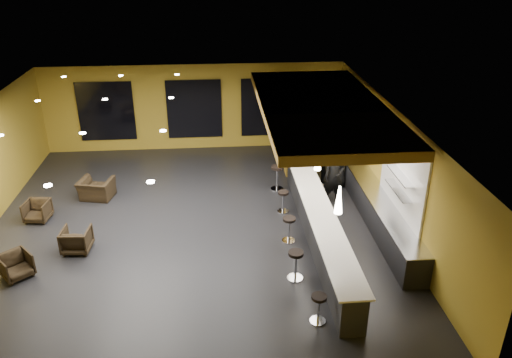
{
  "coord_description": "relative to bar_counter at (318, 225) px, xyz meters",
  "views": [
    {
      "loc": [
        0.84,
        -13.12,
        7.79
      ],
      "look_at": [
        2.0,
        0.5,
        1.3
      ],
      "focal_mm": 35.0,
      "sensor_mm": 36.0,
      "label": 1
    }
  ],
  "objects": [
    {
      "name": "staff_a",
      "position": [
        0.94,
        2.21,
        0.45
      ],
      "size": [
        0.75,
        0.55,
        1.89
      ],
      "primitive_type": "imported",
      "rotation": [
        0.0,
        0.0,
        0.15
      ],
      "color": "black",
      "rests_on": "floor"
    },
    {
      "name": "armchair_d",
      "position": [
        -6.87,
        3.19,
        -0.16
      ],
      "size": [
        1.23,
        1.13,
        0.69
      ],
      "primitive_type": "imported",
      "rotation": [
        0.0,
        0.0,
        2.92
      ],
      "color": "black",
      "rests_on": "floor"
    },
    {
      "name": "pendant_2",
      "position": [
        0.0,
        3.0,
        1.85
      ],
      "size": [
        0.2,
        0.2,
        0.7
      ],
      "primitive_type": "cone",
      "color": "white",
      "rests_on": "wood_soffit"
    },
    {
      "name": "armchair_b",
      "position": [
        -6.77,
        0.01,
        -0.15
      ],
      "size": [
        0.79,
        0.82,
        0.7
      ],
      "primitive_type": "imported",
      "rotation": [
        0.0,
        0.0,
        3.07
      ],
      "color": "black",
      "rests_on": "floor"
    },
    {
      "name": "tile_backsplash",
      "position": [
        2.31,
        0.0,
        1.5
      ],
      "size": [
        0.06,
        3.2,
        2.4
      ],
      "primitive_type": "cube",
      "color": "white",
      "rests_on": "wall_right"
    },
    {
      "name": "bar_top",
      "position": [
        0.0,
        0.0,
        0.52
      ],
      "size": [
        0.78,
        8.1,
        0.05
      ],
      "primitive_type": "cube",
      "color": "white",
      "rests_on": "bar_counter"
    },
    {
      "name": "bar_stool_1",
      "position": [
        -0.93,
        -1.79,
        0.02
      ],
      "size": [
        0.41,
        0.41,
        0.8
      ],
      "rotation": [
        0.0,
        0.0,
        0.27
      ],
      "color": "silver",
      "rests_on": "floor"
    },
    {
      "name": "pendant_0",
      "position": [
        0.0,
        -2.0,
        1.85
      ],
      "size": [
        0.2,
        0.2,
        0.7
      ],
      "primitive_type": "cone",
      "color": "white",
      "rests_on": "wood_soffit"
    },
    {
      "name": "wall_shelf_upper",
      "position": [
        2.17,
        -0.2,
        1.55
      ],
      "size": [
        0.3,
        1.5,
        0.03
      ],
      "primitive_type": "cube",
      "color": "silver",
      "rests_on": "wall_right"
    },
    {
      "name": "column",
      "position": [
        0.0,
        4.6,
        1.25
      ],
      "size": [
        0.6,
        0.6,
        3.5
      ],
      "primitive_type": "cube",
      "color": "olive",
      "rests_on": "floor"
    },
    {
      "name": "wall_right",
      "position": [
        2.4,
        1.0,
        1.25
      ],
      "size": [
        0.1,
        13.0,
        3.5
      ],
      "primitive_type": "cube",
      "color": "olive",
      "rests_on": "floor"
    },
    {
      "name": "window_left",
      "position": [
        -7.15,
        7.44,
        1.2
      ],
      "size": [
        2.2,
        0.06,
        2.4
      ],
      "primitive_type": "cube",
      "color": "black",
      "rests_on": "wall_back"
    },
    {
      "name": "armchair_c",
      "position": [
        -8.38,
        1.83,
        -0.17
      ],
      "size": [
        0.78,
        0.8,
        0.65
      ],
      "primitive_type": "imported",
      "rotation": [
        0.0,
        0.0,
        -0.13
      ],
      "color": "black",
      "rests_on": "floor"
    },
    {
      "name": "window_center",
      "position": [
        -3.65,
        7.44,
        1.2
      ],
      "size": [
        2.2,
        0.06,
        2.4
      ],
      "primitive_type": "cube",
      "color": "black",
      "rests_on": "wall_back"
    },
    {
      "name": "bar_stool_0",
      "position": [
        -0.66,
        -3.42,
        -0.04
      ],
      "size": [
        0.37,
        0.37,
        0.72
      ],
      "rotation": [
        0.0,
        0.0,
        -0.42
      ],
      "color": "silver",
      "rests_on": "floor"
    },
    {
      "name": "armchair_a",
      "position": [
        -8.03,
        -1.08,
        -0.17
      ],
      "size": [
        1.01,
        1.01,
        0.66
      ],
      "primitive_type": "imported",
      "rotation": [
        0.0,
        0.0,
        0.72
      ],
      "color": "black",
      "rests_on": "floor"
    },
    {
      "name": "wall_front",
      "position": [
        -3.65,
        -5.55,
        1.25
      ],
      "size": [
        12.0,
        0.1,
        3.5
      ],
      "primitive_type": "cube",
      "color": "olive",
      "rests_on": "floor"
    },
    {
      "name": "bar_counter",
      "position": [
        0.0,
        0.0,
        0.0
      ],
      "size": [
        0.6,
        8.0,
        1.0
      ],
      "primitive_type": "cube",
      "color": "black",
      "rests_on": "floor"
    },
    {
      "name": "wall_back",
      "position": [
        -3.65,
        7.55,
        1.25
      ],
      "size": [
        12.0,
        0.1,
        3.5
      ],
      "primitive_type": "cube",
      "color": "olive",
      "rests_on": "floor"
    },
    {
      "name": "bar_stool_2",
      "position": [
        -0.84,
        -0.01,
        -0.01
      ],
      "size": [
        0.39,
        0.39,
        0.76
      ],
      "rotation": [
        0.0,
        0.0,
        -0.23
      ],
      "color": "silver",
      "rests_on": "floor"
    },
    {
      "name": "prep_counter",
      "position": [
        2.0,
        0.5,
        -0.07
      ],
      "size": [
        0.7,
        6.0,
        0.86
      ],
      "primitive_type": "cube",
      "color": "black",
      "rests_on": "floor"
    },
    {
      "name": "bar_stool_3",
      "position": [
        -0.76,
        1.73,
        -0.04
      ],
      "size": [
        0.36,
        0.36,
        0.71
      ],
      "rotation": [
        0.0,
        0.0,
        0.27
      ],
      "color": "silver",
      "rests_on": "floor"
    },
    {
      "name": "staff_b",
      "position": [
        0.86,
        3.57,
        0.41
      ],
      "size": [
        0.9,
        0.71,
        1.82
      ],
      "primitive_type": "imported",
      "rotation": [
        0.0,
        0.0,
        -0.02
      ],
      "color": "black",
      "rests_on": "floor"
    },
    {
      "name": "window_right",
      "position": [
        -0.65,
        7.44,
        1.2
      ],
      "size": [
        2.2,
        0.06,
        2.4
      ],
      "primitive_type": "cube",
      "color": "black",
      "rests_on": "wall_back"
    },
    {
      "name": "prep_top",
      "position": [
        2.0,
        0.5,
        0.39
      ],
      "size": [
        0.72,
        6.0,
        0.03
      ],
      "primitive_type": "cube",
      "color": "silver",
      "rests_on": "prep_counter"
    },
    {
      "name": "ceiling",
      "position": [
        -3.65,
        1.0,
        3.05
      ],
      "size": [
        12.0,
        13.0,
        0.1
      ],
      "primitive_type": "cube",
      "color": "black"
    },
    {
      "name": "floor",
      "position": [
        -3.65,
        1.0,
        -0.55
      ],
      "size": [
        12.0,
        13.0,
        0.1
      ],
      "primitive_type": "cube",
      "color": "black",
      "rests_on": "ground"
    },
    {
      "name": "pendant_1",
      "position": [
        0.0,
        0.5,
        1.85
      ],
      "size": [
        0.2,
        0.2,
        0.7
      ],
      "primitive_type": "cone",
      "color": "white",
      "rests_on": "wood_soffit"
    },
    {
      "name": "staff_c",
      "position": [
        1.42,
        3.41,
        0.37
      ],
      "size": [
        1.0,
        0.86,
        1.74
      ],
      "primitive_type": "imported",
      "rotation": [
        0.0,
        0.0,
        0.43
      ],
      "color": "black",
      "rests_on": "floor"
    },
    {
      "name": "wood_soffit",
      "position": [
        0.35,
        2.0,
        2.86
      ],
      "size": [
        3.6,
        8.0,
        0.28
      ],
      "primitive_type": "cube",
      "color": "olive",
      "rests_on": "ceiling"
    },
    {
      "name": "wall_shelf_lower",
      "position": [
        2.17,
        -0.2,
        1.1
      ],
      "size": [
        0.3,
        1.5,
        0.03
      ],
      "primitive_type": "cube",
      "color": "silver",
      "rests_on": "wall_right"
    },
    {
      "name": "bar_stool_4",
      "position": [
        -0.76,
        3.35,
        0.05
      ],
      "size": [
        0.44,
        0.44,
        0.87
      ],
      "rotation": [
        0.0,
        0.0,
        0.38
      ],
      "color": "silver",
      "rests_on": "floor"
    }
  ]
}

